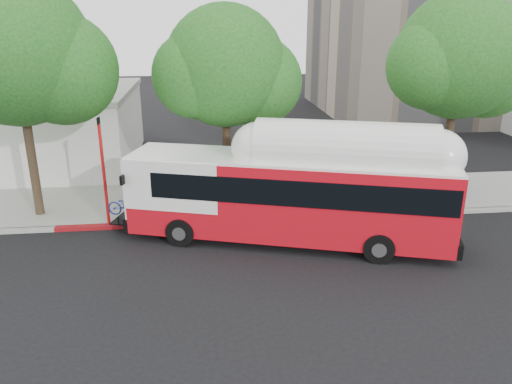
# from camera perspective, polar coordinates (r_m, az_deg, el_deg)

# --- Properties ---
(ground) EXTENTS (120.00, 120.00, 0.00)m
(ground) POSITION_cam_1_polar(r_m,az_deg,el_deg) (17.20, 1.38, -8.42)
(ground) COLOR black
(ground) RESTS_ON ground
(sidewalk) EXTENTS (60.00, 5.00, 0.15)m
(sidewalk) POSITION_cam_1_polar(r_m,az_deg,el_deg) (23.08, -0.82, -0.77)
(sidewalk) COLOR gray
(sidewalk) RESTS_ON ground
(curb_strip) EXTENTS (60.00, 0.30, 0.15)m
(curb_strip) POSITION_cam_1_polar(r_m,az_deg,el_deg) (20.67, -0.10, -3.23)
(curb_strip) COLOR gray
(curb_strip) RESTS_ON ground
(red_curb_segment) EXTENTS (10.00, 0.32, 0.16)m
(red_curb_segment) POSITION_cam_1_polar(r_m,az_deg,el_deg) (20.58, -8.44, -3.55)
(red_curb_segment) COLOR maroon
(red_curb_segment) RESTS_ON ground
(street_tree_left) EXTENTS (6.67, 5.80, 9.74)m
(street_tree_left) POSITION_cam_1_polar(r_m,az_deg,el_deg) (21.64, -24.46, 13.96)
(street_tree_left) COLOR #2D2116
(street_tree_left) RESTS_ON ground
(street_tree_mid) EXTENTS (5.75, 5.00, 8.62)m
(street_tree_mid) POSITION_cam_1_polar(r_m,az_deg,el_deg) (21.29, -2.41, 13.65)
(street_tree_mid) COLOR #2D2116
(street_tree_mid) RESTS_ON ground
(street_tree_right) EXTENTS (6.21, 5.40, 9.18)m
(street_tree_right) POSITION_cam_1_polar(r_m,az_deg,el_deg) (23.98, 23.04, 13.67)
(street_tree_right) COLOR #2D2116
(street_tree_right) RESTS_ON ground
(transit_bus) EXTENTS (12.71, 5.95, 3.74)m
(transit_bus) POSITION_cam_1_polar(r_m,az_deg,el_deg) (18.39, 3.95, -0.62)
(transit_bus) COLOR red
(transit_bus) RESTS_ON ground
(signal_pole) EXTENTS (0.13, 0.42, 4.44)m
(signal_pole) POSITION_cam_1_polar(r_m,az_deg,el_deg) (20.40, -17.01, 2.16)
(signal_pole) COLOR red
(signal_pole) RESTS_ON ground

